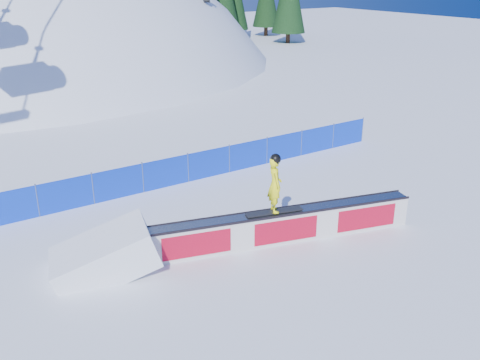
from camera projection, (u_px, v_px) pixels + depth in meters
ground at (227, 229)px, 18.06m from camera, size 160.00×160.00×0.00m
snow_hill at (18, 231)px, 57.16m from camera, size 64.00×64.00×64.00m
safety_fence at (166, 173)px, 21.32m from camera, size 22.05×0.05×1.30m
rail_box at (283, 226)px, 17.08m from camera, size 8.77×2.93×1.07m
snow_ramp at (106, 270)px, 15.62m from camera, size 3.47×2.66×1.92m
snowboarder at (275, 184)px, 16.44m from camera, size 1.87×0.81×1.93m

